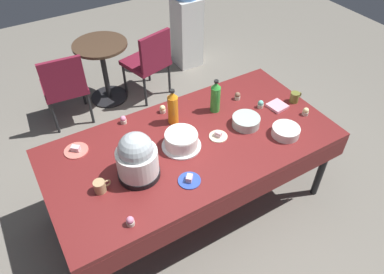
# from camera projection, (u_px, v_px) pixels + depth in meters

# --- Properties ---
(ground) EXTENTS (9.00, 9.00, 0.00)m
(ground) POSITION_uv_depth(u_px,v_px,m) (192.00, 203.00, 3.23)
(ground) COLOR slate
(potluck_table) EXTENTS (2.20, 1.10, 0.75)m
(potluck_table) POSITION_uv_depth(u_px,v_px,m) (192.00, 148.00, 2.77)
(potluck_table) COLOR maroon
(potluck_table) RESTS_ON ground
(frosted_layer_cake) EXTENTS (0.30, 0.30, 0.12)m
(frosted_layer_cake) POSITION_uv_depth(u_px,v_px,m) (182.00, 141.00, 2.65)
(frosted_layer_cake) COLOR silver
(frosted_layer_cake) RESTS_ON potluck_table
(slow_cooker) EXTENTS (0.29, 0.29, 0.36)m
(slow_cooker) POSITION_uv_depth(u_px,v_px,m) (137.00, 158.00, 2.37)
(slow_cooker) COLOR black
(slow_cooker) RESTS_ON potluck_table
(glass_salad_bowl) EXTENTS (0.22, 0.22, 0.08)m
(glass_salad_bowl) POSITION_uv_depth(u_px,v_px,m) (246.00, 121.00, 2.84)
(glass_salad_bowl) COLOR #B2C6BC
(glass_salad_bowl) RESTS_ON potluck_table
(ceramic_snack_bowl) EXTENTS (0.21, 0.21, 0.07)m
(ceramic_snack_bowl) POSITION_uv_depth(u_px,v_px,m) (286.00, 131.00, 2.76)
(ceramic_snack_bowl) COLOR silver
(ceramic_snack_bowl) RESTS_ON potluck_table
(dessert_plate_cream) EXTENTS (0.14, 0.14, 0.05)m
(dessert_plate_cream) POSITION_uv_depth(u_px,v_px,m) (218.00, 136.00, 2.76)
(dessert_plate_cream) COLOR beige
(dessert_plate_cream) RESTS_ON potluck_table
(dessert_plate_cobalt) EXTENTS (0.16, 0.16, 0.05)m
(dessert_plate_cobalt) POSITION_uv_depth(u_px,v_px,m) (189.00, 180.00, 2.43)
(dessert_plate_cobalt) COLOR #2D4CB2
(dessert_plate_cobalt) RESTS_ON potluck_table
(dessert_plate_coral) EXTENTS (0.18, 0.18, 0.04)m
(dessert_plate_coral) POSITION_uv_depth(u_px,v_px,m) (76.00, 150.00, 2.65)
(dessert_plate_coral) COLOR #E07266
(dessert_plate_coral) RESTS_ON potluck_table
(cupcake_cocoa) EXTENTS (0.05, 0.05, 0.07)m
(cupcake_cocoa) POSITION_uv_depth(u_px,v_px,m) (123.00, 120.00, 2.87)
(cupcake_cocoa) COLOR beige
(cupcake_cocoa) RESTS_ON potluck_table
(cupcake_mint) EXTENTS (0.05, 0.05, 0.07)m
(cupcake_mint) POSITION_uv_depth(u_px,v_px,m) (163.00, 109.00, 2.97)
(cupcake_mint) COLOR beige
(cupcake_mint) RESTS_ON potluck_table
(cupcake_vanilla) EXTENTS (0.05, 0.05, 0.07)m
(cupcake_vanilla) POSITION_uv_depth(u_px,v_px,m) (237.00, 96.00, 3.10)
(cupcake_vanilla) COLOR beige
(cupcake_vanilla) RESTS_ON potluck_table
(cupcake_rose) EXTENTS (0.05, 0.05, 0.07)m
(cupcake_rose) POSITION_uv_depth(u_px,v_px,m) (261.00, 104.00, 3.02)
(cupcake_rose) COLOR beige
(cupcake_rose) RESTS_ON potluck_table
(cupcake_berry) EXTENTS (0.05, 0.05, 0.07)m
(cupcake_berry) POSITION_uv_depth(u_px,v_px,m) (306.00, 112.00, 2.94)
(cupcake_berry) COLOR beige
(cupcake_berry) RESTS_ON potluck_table
(cupcake_lemon) EXTENTS (0.05, 0.05, 0.07)m
(cupcake_lemon) POSITION_uv_depth(u_px,v_px,m) (130.00, 221.00, 2.17)
(cupcake_lemon) COLOR beige
(cupcake_lemon) RESTS_ON potluck_table
(soda_bottle_lime_soda) EXTENTS (0.08, 0.08, 0.29)m
(soda_bottle_lime_soda) POSITION_uv_depth(u_px,v_px,m) (215.00, 97.00, 2.92)
(soda_bottle_lime_soda) COLOR green
(soda_bottle_lime_soda) RESTS_ON potluck_table
(soda_bottle_orange_juice) EXTENTS (0.08, 0.08, 0.31)m
(soda_bottle_orange_juice) POSITION_uv_depth(u_px,v_px,m) (173.00, 108.00, 2.80)
(soda_bottle_orange_juice) COLOR orange
(soda_bottle_orange_juice) RESTS_ON potluck_table
(coffee_mug_tan) EXTENTS (0.12, 0.08, 0.08)m
(coffee_mug_tan) POSITION_uv_depth(u_px,v_px,m) (100.00, 186.00, 2.35)
(coffee_mug_tan) COLOR tan
(coffee_mug_tan) RESTS_ON potluck_table
(coffee_mug_olive) EXTENTS (0.12, 0.08, 0.09)m
(coffee_mug_olive) POSITION_uv_depth(u_px,v_px,m) (295.00, 97.00, 3.07)
(coffee_mug_olive) COLOR olive
(coffee_mug_olive) RESTS_ON potluck_table
(paper_napkin_stack) EXTENTS (0.15, 0.15, 0.02)m
(paper_napkin_stack) POSITION_uv_depth(u_px,v_px,m) (277.00, 106.00, 3.04)
(paper_napkin_stack) COLOR pink
(paper_napkin_stack) RESTS_ON potluck_table
(maroon_chair_left) EXTENTS (0.48, 0.48, 0.85)m
(maroon_chair_left) POSITION_uv_depth(u_px,v_px,m) (64.00, 85.00, 3.74)
(maroon_chair_left) COLOR maroon
(maroon_chair_left) RESTS_ON ground
(maroon_chair_right) EXTENTS (0.54, 0.54, 0.85)m
(maroon_chair_right) POSITION_uv_depth(u_px,v_px,m) (149.00, 60.00, 4.11)
(maroon_chair_right) COLOR maroon
(maroon_chair_right) RESTS_ON ground
(round_cafe_table) EXTENTS (0.60, 0.60, 0.72)m
(round_cafe_table) POSITION_uv_depth(u_px,v_px,m) (103.00, 61.00, 4.07)
(round_cafe_table) COLOR #473323
(round_cafe_table) RESTS_ON ground
(water_cooler) EXTENTS (0.32, 0.32, 1.24)m
(water_cooler) POSITION_uv_depth(u_px,v_px,m) (187.00, 22.00, 4.60)
(water_cooler) COLOR silver
(water_cooler) RESTS_ON ground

